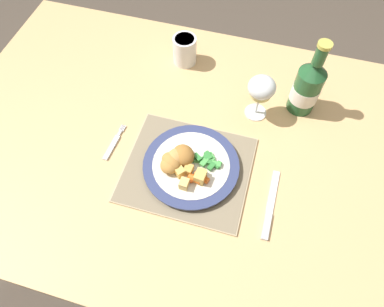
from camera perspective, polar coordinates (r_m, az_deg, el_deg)
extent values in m
plane|color=#4C4238|center=(1.66, 0.37, -12.36)|extent=(6.00, 6.00, 0.00)
cube|color=tan|center=(1.00, 0.60, 0.95)|extent=(1.50, 0.96, 0.04)
cube|color=tan|center=(1.75, -18.36, 11.22)|extent=(0.06, 0.06, 0.70)
cube|color=tan|center=(1.64, 29.00, 0.54)|extent=(0.06, 0.06, 0.70)
cube|color=tan|center=(0.94, -0.50, -2.67)|extent=(0.34, 0.30, 0.01)
cube|color=#807259|center=(0.94, -0.50, -2.57)|extent=(0.33, 0.29, 0.00)
cylinder|color=silver|center=(0.93, -0.15, -2.18)|extent=(0.21, 0.21, 0.01)
cylinder|color=navy|center=(0.93, -0.16, -1.92)|extent=(0.26, 0.26, 0.01)
cylinder|color=silver|center=(0.92, -0.16, -1.81)|extent=(0.21, 0.21, 0.00)
ellipsoid|color=#B77F3D|center=(0.90, -3.44, -1.38)|extent=(0.08, 0.07, 0.04)
ellipsoid|color=tan|center=(0.91, -2.58, -0.66)|extent=(0.07, 0.08, 0.04)
ellipsoid|color=#B77F3D|center=(0.90, -3.60, -1.81)|extent=(0.07, 0.07, 0.04)
ellipsoid|color=#A87033|center=(0.91, -1.45, -0.30)|extent=(0.09, 0.09, 0.05)
cube|color=green|center=(0.93, 3.15, -0.59)|extent=(0.02, 0.02, 0.01)
cube|color=#338438|center=(0.91, 3.25, -2.17)|extent=(0.02, 0.03, 0.01)
cube|color=#338438|center=(0.93, 2.41, -0.33)|extent=(0.02, 0.03, 0.01)
cube|color=#338438|center=(0.92, 0.91, -0.63)|extent=(0.03, 0.02, 0.01)
cube|color=#338438|center=(0.92, 4.38, -1.91)|extent=(0.02, 0.02, 0.01)
cube|color=green|center=(0.93, 2.57, -0.55)|extent=(0.02, 0.03, 0.01)
cube|color=#4CA84C|center=(0.93, 3.17, -0.58)|extent=(0.03, 0.03, 0.01)
cube|color=#338438|center=(0.93, 2.72, -0.34)|extent=(0.03, 0.03, 0.01)
cube|color=#338438|center=(0.92, 3.15, -1.48)|extent=(0.02, 0.02, 0.01)
cube|color=#338438|center=(0.92, 2.57, -1.40)|extent=(0.02, 0.02, 0.01)
cube|color=#4CA84C|center=(0.92, 4.00, -1.77)|extent=(0.03, 0.01, 0.01)
cube|color=#4CA84C|center=(0.92, 2.04, -1.46)|extent=(0.02, 0.03, 0.01)
cube|color=#338438|center=(0.93, 2.55, -0.84)|extent=(0.02, 0.01, 0.01)
cube|color=#4CA84C|center=(0.92, 0.77, -1.04)|extent=(0.03, 0.02, 0.01)
cylinder|color=orange|center=(0.89, 1.61, -4.00)|extent=(0.04, 0.03, 0.02)
cylinder|color=#CC5119|center=(0.89, 0.98, -3.99)|extent=(0.05, 0.04, 0.02)
cylinder|color=orange|center=(0.89, 0.48, -4.22)|extent=(0.04, 0.03, 0.02)
cylinder|color=orange|center=(0.89, 1.27, -3.68)|extent=(0.03, 0.04, 0.02)
cube|color=silver|center=(1.00, -13.26, 0.98)|extent=(0.02, 0.09, 0.01)
cube|color=silver|center=(1.03, -12.00, 3.28)|extent=(0.01, 0.02, 0.01)
cube|color=silver|center=(1.03, -11.22, 4.06)|extent=(0.00, 0.02, 0.00)
cube|color=silver|center=(1.03, -11.42, 4.12)|extent=(0.00, 0.02, 0.00)
cube|color=silver|center=(1.04, -11.62, 4.18)|extent=(0.00, 0.02, 0.00)
cube|color=silver|center=(1.04, -11.81, 4.24)|extent=(0.00, 0.02, 0.00)
cube|color=silver|center=(0.94, 13.33, -6.28)|extent=(0.02, 0.13, 0.00)
cube|color=#B2B2B7|center=(0.89, 12.33, -11.81)|extent=(0.02, 0.07, 0.01)
cylinder|color=silver|center=(1.07, 10.53, 6.77)|extent=(0.07, 0.07, 0.00)
cylinder|color=silver|center=(1.04, 10.90, 8.19)|extent=(0.01, 0.01, 0.08)
ellipsoid|color=silver|center=(0.98, 11.58, 10.77)|extent=(0.08, 0.08, 0.06)
cylinder|color=#E0D684|center=(1.00, 11.38, 10.04)|extent=(0.06, 0.06, 0.02)
cylinder|color=#23562D|center=(1.06, 18.40, 9.87)|extent=(0.08, 0.08, 0.14)
cone|color=#23562D|center=(1.00, 19.82, 13.19)|extent=(0.08, 0.08, 0.04)
cylinder|color=#23562D|center=(0.97, 20.66, 15.08)|extent=(0.03, 0.03, 0.06)
cylinder|color=#BFB74C|center=(0.95, 21.30, 16.52)|extent=(0.04, 0.04, 0.01)
cylinder|color=white|center=(1.07, 18.29, 9.62)|extent=(0.08, 0.08, 0.05)
cube|color=#DBB256|center=(0.89, 1.38, -3.90)|extent=(0.03, 0.03, 0.03)
cube|color=#E5BC66|center=(0.90, 1.53, -3.30)|extent=(0.02, 0.02, 0.02)
cube|color=gold|center=(0.90, -0.59, -2.72)|extent=(0.02, 0.03, 0.03)
cube|color=#DBB256|center=(0.90, -2.11, -3.02)|extent=(0.03, 0.03, 0.03)
cube|color=#E5BC66|center=(0.88, -1.32, -5.06)|extent=(0.02, 0.03, 0.03)
cylinder|color=white|center=(1.17, -1.22, 16.85)|extent=(0.08, 0.08, 0.09)
cylinder|color=gray|center=(1.14, -1.26, 18.46)|extent=(0.06, 0.06, 0.01)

